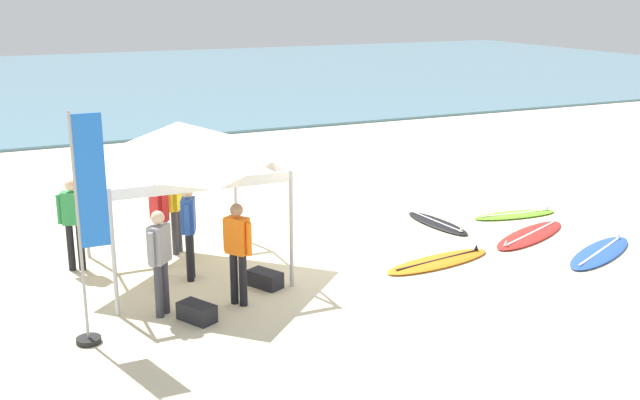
# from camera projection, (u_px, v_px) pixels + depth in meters

# --- Properties ---
(ground_plane) EXTENTS (80.00, 80.00, 0.00)m
(ground_plane) POSITION_uv_depth(u_px,v_px,m) (329.00, 264.00, 14.34)
(ground_plane) COLOR beige
(sea) EXTENTS (80.00, 36.00, 0.10)m
(sea) POSITION_uv_depth(u_px,v_px,m) (84.00, 81.00, 41.81)
(sea) COLOR #568499
(sea) RESTS_ON ground
(canopy_tent) EXTENTS (3.09, 3.09, 2.75)m
(canopy_tent) POSITION_uv_depth(u_px,v_px,m) (179.00, 142.00, 13.38)
(canopy_tent) COLOR #B7B7BC
(canopy_tent) RESTS_ON ground
(surfboard_orange) EXTENTS (2.46, 1.00, 0.19)m
(surfboard_orange) POSITION_uv_depth(u_px,v_px,m) (438.00, 261.00, 14.40)
(surfboard_orange) COLOR orange
(surfboard_orange) RESTS_ON ground
(surfboard_red) EXTENTS (2.58, 1.64, 0.19)m
(surfboard_red) POSITION_uv_depth(u_px,v_px,m) (530.00, 235.00, 15.92)
(surfboard_red) COLOR red
(surfboard_red) RESTS_ON ground
(surfboard_lime) EXTENTS (2.09, 0.76, 0.19)m
(surfboard_lime) POSITION_uv_depth(u_px,v_px,m) (515.00, 215.00, 17.35)
(surfboard_lime) COLOR #7AD12D
(surfboard_lime) RESTS_ON ground
(surfboard_black) EXTENTS (0.70, 1.98, 0.19)m
(surfboard_black) POSITION_uv_depth(u_px,v_px,m) (437.00, 223.00, 16.72)
(surfboard_black) COLOR black
(surfboard_black) RESTS_ON ground
(surfboard_blue) EXTENTS (2.52, 1.68, 0.19)m
(surfboard_blue) POSITION_uv_depth(u_px,v_px,m) (600.00, 252.00, 14.88)
(surfboard_blue) COLOR blue
(surfboard_blue) RESTS_ON ground
(person_orange) EXTENTS (0.38, 0.47, 1.71)m
(person_orange) POSITION_uv_depth(u_px,v_px,m) (238.00, 247.00, 12.28)
(person_orange) COLOR black
(person_orange) RESTS_ON ground
(person_green) EXTENTS (0.53, 0.32, 1.71)m
(person_green) POSITION_uv_depth(u_px,v_px,m) (73.00, 218.00, 13.80)
(person_green) COLOR black
(person_green) RESTS_ON ground
(person_blue) EXTENTS (0.33, 0.52, 1.71)m
(person_blue) POSITION_uv_depth(u_px,v_px,m) (189.00, 226.00, 13.36)
(person_blue) COLOR black
(person_blue) RESTS_ON ground
(person_grey) EXTENTS (0.41, 0.42, 1.71)m
(person_grey) POSITION_uv_depth(u_px,v_px,m) (160.00, 256.00, 11.88)
(person_grey) COLOR #383842
(person_grey) RESTS_ON ground
(person_red) EXTENTS (0.30, 0.54, 1.71)m
(person_red) POSITION_uv_depth(u_px,v_px,m) (159.00, 214.00, 14.08)
(person_red) COLOR #2D2D33
(person_red) RESTS_ON ground
(person_yellow) EXTENTS (0.39, 0.46, 1.71)m
(person_yellow) POSITION_uv_depth(u_px,v_px,m) (175.00, 204.00, 14.71)
(person_yellow) COLOR #383842
(person_yellow) RESTS_ON ground
(banner_flag) EXTENTS (0.60, 0.36, 3.40)m
(banner_flag) POSITION_uv_depth(u_px,v_px,m) (88.00, 239.00, 10.81)
(banner_flag) COLOR #99999E
(banner_flag) RESTS_ON ground
(gear_bag_near_tent) EXTENTS (0.56, 0.68, 0.28)m
(gear_bag_near_tent) POSITION_uv_depth(u_px,v_px,m) (197.00, 312.00, 11.89)
(gear_bag_near_tent) COLOR #232328
(gear_bag_near_tent) RESTS_ON ground
(gear_bag_by_pole) EXTENTS (0.56, 0.68, 0.28)m
(gear_bag_by_pole) POSITION_uv_depth(u_px,v_px,m) (265.00, 279.00, 13.24)
(gear_bag_by_pole) COLOR #232328
(gear_bag_by_pole) RESTS_ON ground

